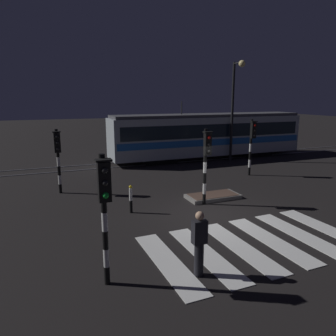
% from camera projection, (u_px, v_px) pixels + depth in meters
% --- Properties ---
extents(ground_plane, '(120.00, 120.00, 0.00)m').
position_uv_depth(ground_plane, '(213.00, 216.00, 12.28)').
color(ground_plane, black).
extents(rail_near, '(80.00, 0.12, 0.03)m').
position_uv_depth(rail_near, '(139.00, 165.00, 21.26)').
color(rail_near, '#59595E').
rests_on(rail_near, ground).
extents(rail_far, '(80.00, 0.12, 0.03)m').
position_uv_depth(rail_far, '(133.00, 161.00, 22.56)').
color(rail_far, '#59595E').
rests_on(rail_far, ground).
extents(crosswalk_zebra, '(6.68, 3.83, 0.02)m').
position_uv_depth(crosswalk_zebra, '(255.00, 243.00, 9.93)').
color(crosswalk_zebra, silver).
rests_on(crosswalk_zebra, ground).
extents(traffic_island, '(2.36, 1.14, 0.18)m').
position_uv_depth(traffic_island, '(213.00, 196.00, 14.40)').
color(traffic_island, slate).
rests_on(traffic_island, ground).
extents(traffic_light_median_centre, '(0.36, 0.42, 3.18)m').
position_uv_depth(traffic_light_median_centre, '(206.00, 156.00, 13.08)').
color(traffic_light_median_centre, black).
rests_on(traffic_light_median_centre, ground).
extents(traffic_light_corner_near_left, '(0.36, 0.42, 3.19)m').
position_uv_depth(traffic_light_corner_near_left, '(104.00, 202.00, 7.27)').
color(traffic_light_corner_near_left, black).
rests_on(traffic_light_corner_near_left, ground).
extents(traffic_light_corner_far_left, '(0.36, 0.42, 3.01)m').
position_uv_depth(traffic_light_corner_far_left, '(58.00, 152.00, 14.69)').
color(traffic_light_corner_far_left, black).
rests_on(traffic_light_corner_far_left, ground).
extents(traffic_light_corner_far_right, '(0.36, 0.42, 3.22)m').
position_uv_depth(traffic_light_corner_far_right, '(252.00, 139.00, 18.14)').
color(traffic_light_corner_far_right, black).
rests_on(traffic_light_corner_far_right, ground).
extents(street_lamp_trackside_right, '(0.44, 1.21, 6.76)m').
position_uv_depth(street_lamp_trackside_right, '(235.00, 99.00, 21.73)').
color(street_lamp_trackside_right, black).
rests_on(street_lamp_trackside_right, ground).
extents(tram, '(14.68, 2.58, 4.15)m').
position_uv_depth(tram, '(208.00, 135.00, 23.56)').
color(tram, '#B2BCC1').
rests_on(tram, ground).
extents(pedestrian_waiting_at_kerb, '(0.36, 0.24, 1.71)m').
position_uv_depth(pedestrian_waiting_at_kerb, '(199.00, 243.00, 7.98)').
color(pedestrian_waiting_at_kerb, black).
rests_on(pedestrian_waiting_at_kerb, ground).
extents(bollard_island_edge, '(0.12, 0.12, 1.11)m').
position_uv_depth(bollard_island_edge, '(131.00, 199.00, 12.48)').
color(bollard_island_edge, black).
rests_on(bollard_island_edge, ground).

